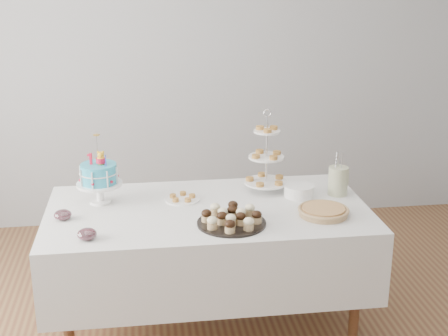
{
  "coord_description": "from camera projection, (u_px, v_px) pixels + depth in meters",
  "views": [
    {
      "loc": [
        -0.38,
        -3.15,
        2.16
      ],
      "look_at": [
        0.1,
        0.3,
        1.02
      ],
      "focal_mm": 50.0,
      "sensor_mm": 36.0,
      "label": 1
    }
  ],
  "objects": [
    {
      "name": "tiered_stand",
      "position": [
        266.0,
        157.0,
        3.94
      ],
      "size": [
        0.28,
        0.28,
        0.54
      ],
      "color": "silver",
      "rests_on": "table"
    },
    {
      "name": "birthday_cake",
      "position": [
        100.0,
        185.0,
        3.78
      ],
      "size": [
        0.28,
        0.28,
        0.42
      ],
      "rotation": [
        0.0,
        0.0,
        -0.28
      ],
      "color": "white",
      "rests_on": "table"
    },
    {
      "name": "cupcake_tray",
      "position": [
        232.0,
        217.0,
        3.49
      ],
      "size": [
        0.39,
        0.39,
        0.09
      ],
      "color": "black",
      "rests_on": "table"
    },
    {
      "name": "jam_bowl_b",
      "position": [
        63.0,
        215.0,
        3.55
      ],
      "size": [
        0.1,
        0.1,
        0.06
      ],
      "color": "silver",
      "rests_on": "table"
    },
    {
      "name": "table",
      "position": [
        208.0,
        243.0,
        3.8
      ],
      "size": [
        1.92,
        1.02,
        0.77
      ],
      "color": "silver",
      "rests_on": "floor"
    },
    {
      "name": "pastry_plate",
      "position": [
        182.0,
        198.0,
        3.85
      ],
      "size": [
        0.22,
        0.22,
        0.03
      ],
      "color": "white",
      "rests_on": "table"
    },
    {
      "name": "jam_bowl_a",
      "position": [
        87.0,
        234.0,
        3.3
      ],
      "size": [
        0.1,
        0.1,
        0.06
      ],
      "color": "silver",
      "rests_on": "table"
    },
    {
      "name": "pie",
      "position": [
        323.0,
        211.0,
        3.62
      ],
      "size": [
        0.3,
        0.3,
        0.05
      ],
      "color": "tan",
      "rests_on": "table"
    },
    {
      "name": "plate_stack",
      "position": [
        299.0,
        191.0,
        3.91
      ],
      "size": [
        0.19,
        0.19,
        0.07
      ],
      "color": "white",
      "rests_on": "table"
    },
    {
      "name": "utensil_pitcher",
      "position": [
        338.0,
        180.0,
        3.92
      ],
      "size": [
        0.13,
        0.12,
        0.28
      ],
      "rotation": [
        0.0,
        0.0,
        0.05
      ],
      "color": "beige",
      "rests_on": "table"
    },
    {
      "name": "walls",
      "position": [
        213.0,
        127.0,
        3.26
      ],
      "size": [
        5.04,
        4.04,
        2.7
      ],
      "color": "#A6A8AB",
      "rests_on": "floor"
    }
  ]
}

